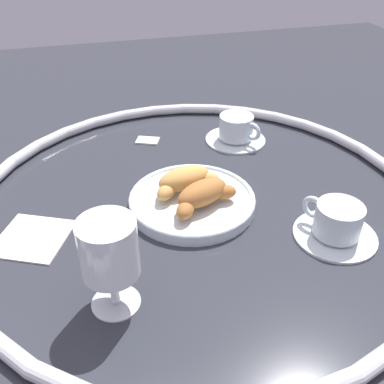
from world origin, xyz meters
TOP-DOWN VIEW (x-y plane):
  - ground_plane at (0.00, 0.00)m, footprint 2.20×2.20m
  - table_chrome_rim at (0.00, 0.00)m, footprint 0.82×0.82m
  - pastry_plate at (0.01, 0.01)m, footprint 0.23×0.23m
  - croissant_large at (0.02, -0.02)m, footprint 0.13×0.08m
  - croissant_small at (0.00, 0.03)m, footprint 0.13×0.10m
  - coffee_cup_near at (-0.19, 0.15)m, footprint 0.14×0.14m
  - coffee_cup_far at (-0.15, -0.21)m, footprint 0.14×0.14m
  - juice_glass_left at (0.17, 0.20)m, footprint 0.08×0.08m
  - sugar_packet at (0.04, -0.26)m, footprint 0.06×0.05m
  - folded_napkin at (0.29, 0.02)m, footprint 0.15×0.15m

SIDE VIEW (x-z plane):
  - ground_plane at x=0.00m, z-range 0.00..0.00m
  - folded_napkin at x=0.29m, z-range 0.00..0.01m
  - sugar_packet at x=0.04m, z-range 0.00..0.01m
  - pastry_plate at x=0.01m, z-range 0.00..0.02m
  - table_chrome_rim at x=0.00m, z-range 0.00..0.02m
  - coffee_cup_near at x=-0.19m, z-range 0.00..0.06m
  - coffee_cup_far at x=-0.15m, z-range 0.00..0.06m
  - croissant_large at x=0.02m, z-range 0.02..0.06m
  - croissant_small at x=0.00m, z-range 0.02..0.06m
  - juice_glass_left at x=0.17m, z-range 0.02..0.16m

